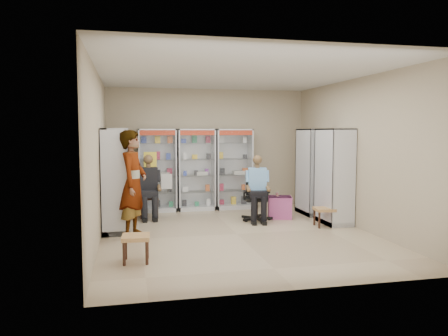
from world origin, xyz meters
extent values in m
plane|color=tan|center=(0.00, 0.00, 0.00)|extent=(6.00, 6.00, 0.00)
cube|color=tan|center=(0.00, 3.00, 1.50)|extent=(5.00, 0.02, 3.00)
cube|color=tan|center=(0.00, -3.00, 1.50)|extent=(5.00, 0.02, 3.00)
cube|color=tan|center=(-2.50, 0.00, 1.50)|extent=(0.02, 6.00, 3.00)
cube|color=tan|center=(2.50, 0.00, 1.50)|extent=(0.02, 6.00, 3.00)
cube|color=beige|center=(0.00, 0.00, 3.00)|extent=(5.00, 6.00, 0.02)
cube|color=#BABDC2|center=(-1.30, 2.73, 1.00)|extent=(0.90, 0.50, 2.00)
cube|color=#B6BABE|center=(-0.35, 2.73, 1.00)|extent=(0.90, 0.50, 2.00)
cube|color=#B2B4B9|center=(0.60, 2.73, 1.00)|extent=(0.90, 0.50, 2.00)
cube|color=#B0B2B8|center=(2.23, 1.60, 1.00)|extent=(0.90, 0.50, 2.00)
cube|color=#AAADB2|center=(2.23, 0.50, 1.00)|extent=(0.90, 0.50, 2.00)
cube|color=#B7BABF|center=(-2.23, 1.80, 1.00)|extent=(0.90, 0.50, 2.00)
cube|color=#A4A7AB|center=(-2.23, 0.70, 1.00)|extent=(0.90, 0.50, 2.00)
cube|color=black|center=(-1.55, 2.00, 0.47)|extent=(0.42, 0.42, 0.94)
cube|color=black|center=(0.73, 1.17, 0.53)|extent=(0.67, 0.67, 1.05)
cube|color=#B7497C|center=(1.32, 1.30, 0.24)|extent=(0.61, 0.60, 0.48)
cylinder|color=#4F1806|center=(1.28, 1.35, 0.53)|extent=(0.07, 0.07, 0.10)
cube|color=#996540|center=(1.90, 0.24, 0.19)|extent=(0.42, 0.42, 0.39)
cube|color=#9E7842|center=(-1.90, -1.40, 0.20)|extent=(0.43, 0.43, 0.40)
imported|color=#9B9B9E|center=(-1.91, 0.22, 0.98)|extent=(0.68, 0.83, 1.96)
camera|label=1|loc=(-2.00, -7.89, 1.94)|focal=35.00mm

